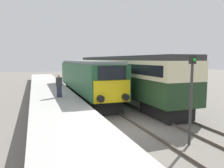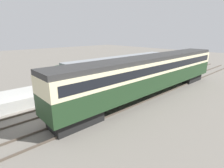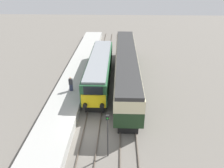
# 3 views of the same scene
# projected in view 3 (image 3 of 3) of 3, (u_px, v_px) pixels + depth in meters

# --- Properties ---
(ground_plane) EXTENTS (120.00, 120.00, 0.00)m
(ground_plane) POSITION_uv_depth(u_px,v_px,m) (91.00, 132.00, 20.24)
(ground_plane) COLOR slate
(platform_left) EXTENTS (3.50, 50.00, 0.97)m
(platform_left) POSITION_uv_depth(u_px,v_px,m) (72.00, 86.00, 27.21)
(platform_left) COLOR #A8A8A3
(platform_left) RESTS_ON ground_plane
(rails_near_track) EXTENTS (1.51, 60.00, 0.14)m
(rails_near_track) POSITION_uv_depth(u_px,v_px,m) (96.00, 102.00, 24.64)
(rails_near_track) COLOR #4C4238
(rails_near_track) RESTS_ON ground_plane
(rails_far_track) EXTENTS (1.50, 60.00, 0.14)m
(rails_far_track) POSITION_uv_depth(u_px,v_px,m) (127.00, 103.00, 24.53)
(rails_far_track) COLOR #4C4238
(rails_far_track) RESTS_ON ground_plane
(locomotive) EXTENTS (2.70, 15.08, 3.67)m
(locomotive) POSITION_uv_depth(u_px,v_px,m) (100.00, 69.00, 28.05)
(locomotive) COLOR black
(locomotive) RESTS_ON ground_plane
(passenger_carriage) EXTENTS (2.75, 21.83, 4.07)m
(passenger_carriage) POSITION_uv_depth(u_px,v_px,m) (126.00, 65.00, 28.16)
(passenger_carriage) COLOR black
(passenger_carriage) RESTS_ON ground_plane
(person_on_platform) EXTENTS (0.44, 0.26, 1.70)m
(person_on_platform) POSITION_uv_depth(u_px,v_px,m) (71.00, 84.00, 24.85)
(person_on_platform) COLOR #2D334C
(person_on_platform) RESTS_ON platform_left
(signal_post) EXTENTS (0.24, 0.28, 3.96)m
(signal_post) POSITION_uv_depth(u_px,v_px,m) (108.00, 133.00, 16.57)
(signal_post) COLOR #333333
(signal_post) RESTS_ON ground_plane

